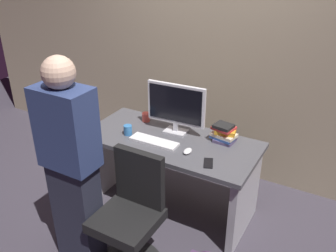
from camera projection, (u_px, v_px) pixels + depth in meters
The scene contains 12 objects.
ground_plane at pixel (171, 205), 3.51m from camera, with size 9.00×9.00×0.00m, color #3D3842.
wall_back at pixel (217, 30), 3.55m from camera, with size 6.40×0.10×3.00m, color tan.
desk at pixel (171, 160), 3.28m from camera, with size 1.53×0.71×0.72m.
office_chair at pixel (131, 219), 2.70m from camera, with size 0.52×0.52×0.94m.
person_at_desk at pixel (71, 166), 2.59m from camera, with size 0.40×0.24×1.64m.
monitor at pixel (176, 106), 3.19m from camera, with size 0.54×0.15×0.46m.
keyboard at pixel (154, 141), 3.13m from camera, with size 0.43×0.13×0.02m, color white.
mouse at pixel (188, 151), 2.97m from camera, with size 0.06×0.10×0.03m, color white.
cup_near_keyboard at pixel (128, 130), 3.24m from camera, with size 0.07×0.07×0.09m, color #3372B2.
cup_by_monitor at pixel (146, 117), 3.49m from camera, with size 0.07×0.07×0.09m, color #D84C3F.
book_stack at pixel (224, 133), 3.12m from camera, with size 0.23×0.19×0.16m.
cell_phone at pixel (208, 163), 2.83m from camera, with size 0.07×0.14×0.01m, color black.
Camera 1 is at (1.35, -2.45, 2.25)m, focal length 39.16 mm.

